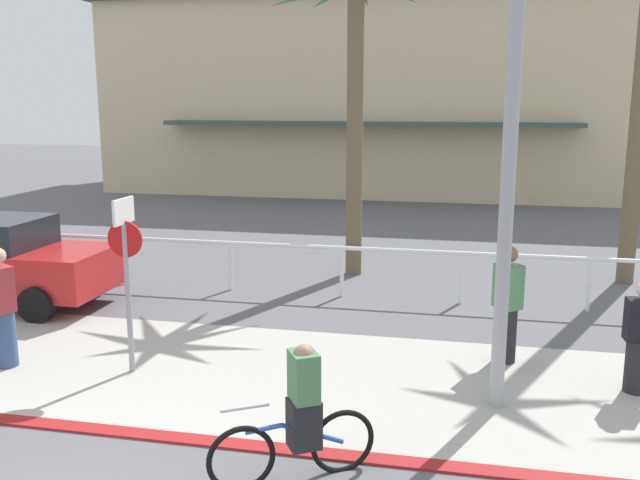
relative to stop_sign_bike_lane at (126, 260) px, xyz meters
name	(u,v)px	position (x,y,z in m)	size (l,w,h in m)	color
ground_plane	(302,275)	(1.10, 6.04, -1.68)	(80.00, 80.00, 0.00)	#5B5B60
sidewalk_strip	(210,371)	(1.10, 0.24, -1.67)	(44.00, 4.00, 0.02)	#ADAAA0
curb_paint	(149,435)	(1.10, -1.76, -1.66)	(44.00, 0.24, 0.03)	maroon
building_backdrop	(381,93)	(0.78, 22.25, 2.50)	(23.17, 9.84, 8.30)	beige
rail_fence	(285,253)	(1.10, 4.54, -0.84)	(25.88, 0.08, 1.04)	white
stop_sign_bike_lane	(126,260)	(0.00, 0.00, 0.00)	(0.52, 0.56, 2.56)	gray
streetlight_curb	(515,66)	(5.14, -0.31, 2.60)	(0.24, 2.54, 7.50)	#9EA0A5
palm_tree_1	(355,44)	(2.18, 6.46, 3.39)	(3.62, 3.30, 6.55)	brown
cyclist_blue_0	(300,417)	(3.07, -2.28, -0.98)	(1.59, 1.00, 1.50)	black
pedestrian_0	(3,312)	(-1.91, -0.20, -0.83)	(0.48, 0.43, 1.81)	#384C7A
pedestrian_1	(507,309)	(5.32, 1.53, -0.84)	(0.46, 0.47, 1.80)	#232326
pedestrian_2	(639,343)	(7.00, 0.76, -0.97)	(0.42, 0.34, 1.55)	#232326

